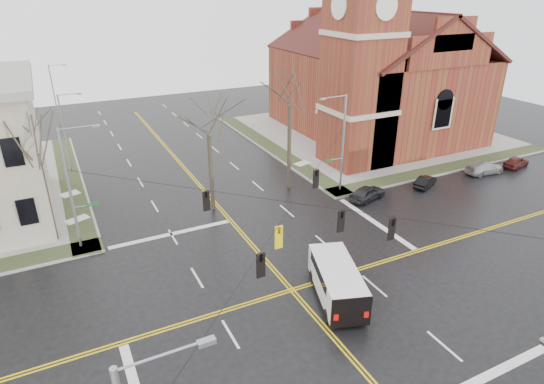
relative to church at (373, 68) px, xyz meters
name	(u,v)px	position (x,y,z in m)	size (l,w,h in m)	color
ground	(292,290)	(-24.76, -24.78, -8.43)	(120.00, 120.00, 0.00)	black
sidewalks	(292,289)	(-24.76, -24.78, -8.36)	(80.00, 80.00, 0.17)	gray
road_markings	(292,290)	(-24.76, -24.78, -8.43)	(100.00, 100.00, 0.01)	gold
church	(373,68)	(0.00, 0.00, 0.00)	(24.28, 27.48, 27.50)	maroon
signal_pole_ne	(342,141)	(-13.44, -13.28, -3.48)	(2.75, 0.22, 9.00)	gray
signal_pole_nw	(72,186)	(-36.09, -13.28, -3.48)	(2.75, 0.22, 9.00)	gray
span_wires	(294,203)	(-24.76, -24.78, -2.23)	(23.02, 23.02, 0.03)	black
traffic_signals	(299,219)	(-24.76, -25.45, -2.98)	(8.21, 8.26, 1.30)	black
streetlight_north_a	(66,130)	(-35.42, 3.22, -3.97)	(2.30, 0.20, 8.00)	gray
streetlight_north_b	(55,92)	(-35.42, 23.22, -3.97)	(2.30, 0.20, 8.00)	gray
cargo_van	(336,278)	(-22.66, -26.53, -7.09)	(4.07, 6.36, 2.27)	white
parked_car_a	(367,193)	(-12.16, -15.98, -7.78)	(1.55, 3.86, 1.31)	black
parked_car_b	(425,182)	(-5.37, -16.13, -7.91)	(1.12, 3.20, 1.06)	black
parked_car_c	(485,168)	(2.54, -16.27, -7.81)	(1.74, 4.28, 1.24)	#9F9FA1
parked_car_d	(516,162)	(7.07, -16.51, -7.83)	(1.43, 3.55, 1.21)	#4E1916
tree_nw_far	(36,148)	(-37.84, -11.32, -1.03)	(4.00, 4.00, 10.21)	#332B20
tree_nw_near	(209,130)	(-25.29, -11.50, -1.37)	(4.00, 4.00, 9.73)	#332B20
tree_ne	(290,99)	(-17.32, -10.56, 0.16)	(4.00, 4.00, 11.88)	#332B20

